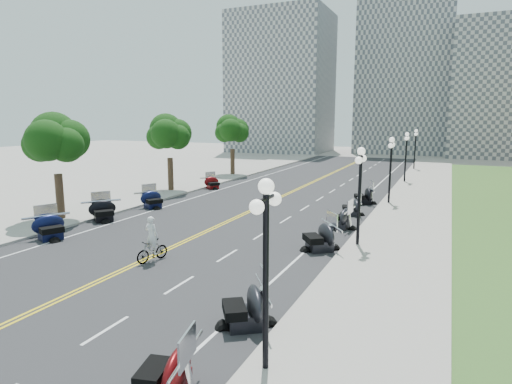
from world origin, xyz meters
The scene contains 46 objects.
ground centered at (0.00, 0.00, 0.00)m, with size 160.00×160.00×0.00m, color gray.
road centered at (0.00, 10.00, 0.00)m, with size 16.00×90.00×0.01m, color #333335.
centerline_yellow_a centered at (-0.12, 10.00, 0.01)m, with size 0.12×90.00×0.00m, color yellow.
centerline_yellow_b centered at (0.12, 10.00, 0.01)m, with size 0.12×90.00×0.00m, color yellow.
edge_line_north centered at (6.40, 10.00, 0.01)m, with size 0.12×90.00×0.00m, color white.
edge_line_south centered at (-6.40, 10.00, 0.01)m, with size 0.12×90.00×0.00m, color white.
lane_dash_4 centered at (3.20, -8.00, 0.01)m, with size 0.12×2.00×0.00m, color white.
lane_dash_5 centered at (3.20, -4.00, 0.01)m, with size 0.12×2.00×0.00m, color white.
lane_dash_6 centered at (3.20, 0.00, 0.01)m, with size 0.12×2.00×0.00m, color white.
lane_dash_7 centered at (3.20, 4.00, 0.01)m, with size 0.12×2.00×0.00m, color white.
lane_dash_8 centered at (3.20, 8.00, 0.01)m, with size 0.12×2.00×0.00m, color white.
lane_dash_9 centered at (3.20, 12.00, 0.01)m, with size 0.12×2.00×0.00m, color white.
lane_dash_10 centered at (3.20, 16.00, 0.01)m, with size 0.12×2.00×0.00m, color white.
lane_dash_11 centered at (3.20, 20.00, 0.01)m, with size 0.12×2.00×0.00m, color white.
lane_dash_12 centered at (3.20, 24.00, 0.01)m, with size 0.12×2.00×0.00m, color white.
lane_dash_13 centered at (3.20, 28.00, 0.01)m, with size 0.12×2.00×0.00m, color white.
lane_dash_14 centered at (3.20, 32.00, 0.01)m, with size 0.12×2.00×0.00m, color white.
lane_dash_15 centered at (3.20, 36.00, 0.01)m, with size 0.12×2.00×0.00m, color white.
lane_dash_16 centered at (3.20, 40.00, 0.01)m, with size 0.12×2.00×0.00m, color white.
lane_dash_17 centered at (3.20, 44.00, 0.01)m, with size 0.12×2.00×0.00m, color white.
lane_dash_18 centered at (3.20, 48.00, 0.01)m, with size 0.12×2.00×0.00m, color white.
lane_dash_19 centered at (3.20, 52.00, 0.01)m, with size 0.12×2.00×0.00m, color white.
sidewalk_north centered at (10.50, 10.00, 0.07)m, with size 5.00×90.00×0.15m, color #9E9991.
sidewalk_south centered at (-10.50, 10.00, 0.07)m, with size 5.00×90.00×0.15m, color #9E9991.
distant_block_a centered at (-18.00, 62.00, 13.00)m, with size 18.00×14.00×26.00m, color gray.
distant_block_b centered at (4.00, 68.00, 15.00)m, with size 16.00×12.00×30.00m, color gray.
street_lamp_1 centered at (8.60, -8.00, 2.60)m, with size 0.50×1.20×4.90m, color black, non-canonical shape.
street_lamp_2 centered at (8.60, 4.00, 2.60)m, with size 0.50×1.20×4.90m, color black, non-canonical shape.
street_lamp_3 centered at (8.60, 16.00, 2.60)m, with size 0.50×1.20×4.90m, color black, non-canonical shape.
street_lamp_4 centered at (8.60, 28.00, 2.60)m, with size 0.50×1.20×4.90m, color black, non-canonical shape.
street_lamp_5 centered at (8.60, 40.00, 2.60)m, with size 0.50×1.20×4.90m, color black, non-canonical shape.
tree_2 centered at (-10.00, 2.00, 4.75)m, with size 4.80×4.80×9.20m, color #235619, non-canonical shape.
tree_3 centered at (-10.00, 14.00, 4.75)m, with size 4.80×4.80×9.20m, color #235619, non-canonical shape.
tree_4 centered at (-10.00, 26.00, 4.75)m, with size 4.80×4.80×9.20m, color #235619, non-canonical shape.
motorcycle_n_3 centered at (6.80, -9.81, 0.68)m, with size 1.95×1.95×1.37m, color #590A0C, non-canonical shape.
motorcycle_n_4 centered at (7.04, -5.98, 0.75)m, with size 2.13×2.13×1.49m, color black, non-canonical shape.
motorcycle_n_6 centered at (6.99, 2.65, 0.78)m, with size 2.23×2.23×1.56m, color black, non-canonical shape.
motorcycle_n_7 centered at (6.89, 7.35, 0.72)m, with size 2.07×2.07×1.45m, color black, non-canonical shape.
motorcycle_n_8 centered at (6.79, 11.10, 0.64)m, with size 1.82×1.82×1.27m, color black, non-canonical shape.
motorcycle_n_9 centered at (6.83, 15.32, 0.72)m, with size 2.06×2.06×1.44m, color black, non-canonical shape.
motorcycle_s_5 centered at (-6.88, -1.48, 0.75)m, with size 2.13×2.13×1.49m, color black, non-canonical shape.
motorcycle_s_6 centered at (-7.29, 2.88, 0.74)m, with size 2.13×2.13×1.49m, color black, non-canonical shape.
motorcycle_s_7 centered at (-6.94, 7.43, 0.70)m, with size 2.01×2.01×1.40m, color black, non-canonical shape.
motorcycle_s_9 centered at (-7.27, 16.71, 0.63)m, with size 1.79×1.79×1.25m, color #590A0C, non-canonical shape.
bicycle centered at (0.45, -2.14, 0.51)m, with size 0.48×1.70×1.02m, color #A51414.
cyclist_rider centered at (0.45, -2.14, 1.91)m, with size 0.65×0.43×1.78m, color silver.
Camera 1 is at (12.56, -17.34, 6.53)m, focal length 30.00 mm.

